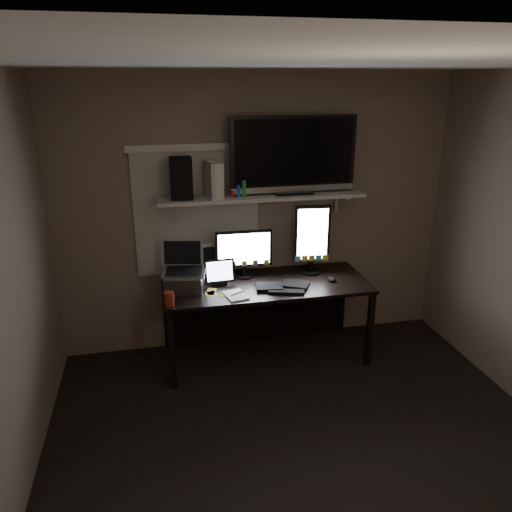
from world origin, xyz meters
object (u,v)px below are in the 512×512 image
object	(u,v)px
mouse	(332,279)
tablet	(219,272)
game_console	(214,179)
speaker	(181,178)
tv	(293,155)
monitor_portrait	(312,239)
laptop	(184,267)
monitor_landscape	(244,254)
keyboard	(282,286)
cup	(170,299)
desk	(263,296)

from	to	relation	value
mouse	tablet	size ratio (longest dim) A/B	0.37
mouse	tablet	world-z (taller)	tablet
game_console	speaker	distance (m)	0.27
tv	monitor_portrait	bearing A→B (deg)	-11.94
tv	game_console	xyz separation A→B (m)	(-0.69, -0.01, -0.18)
monitor_portrait	laptop	size ratio (longest dim) A/B	1.61
monitor_landscape	keyboard	distance (m)	0.46
keyboard	speaker	xyz separation A→B (m)	(-0.80, 0.33, 0.90)
mouse	monitor_portrait	bearing A→B (deg)	107.68
mouse	game_console	bearing A→B (deg)	155.79
tablet	laptop	bearing A→B (deg)	-176.45
monitor_landscape	speaker	bearing A→B (deg)	178.29
game_console	keyboard	bearing A→B (deg)	-44.84
mouse	laptop	distance (m)	1.31
monitor_landscape	cup	size ratio (longest dim) A/B	4.53
tablet	cup	size ratio (longest dim) A/B	2.39
monitor_portrait	tablet	bearing A→B (deg)	-167.91
monitor_portrait	mouse	bearing A→B (deg)	-58.02
tablet	speaker	world-z (taller)	speaker
cup	game_console	xyz separation A→B (m)	(0.44, 0.48, 0.84)
tv	tablet	bearing A→B (deg)	-169.38
desk	tablet	bearing A→B (deg)	-169.62
monitor_landscape	monitor_portrait	xyz separation A→B (m)	(0.62, -0.02, 0.10)
monitor_landscape	mouse	distance (m)	0.81
keyboard	speaker	size ratio (longest dim) A/B	1.40
monitor_portrait	game_console	bearing A→B (deg)	-176.94
keyboard	tablet	world-z (taller)	tablet
desk	game_console	size ratio (longest dim) A/B	6.01
monitor_portrait	tablet	world-z (taller)	monitor_portrait
monitor_landscape	mouse	world-z (taller)	monitor_landscape
keyboard	game_console	bearing A→B (deg)	166.64
mouse	desk	bearing A→B (deg)	151.54
monitor_portrait	laptop	xyz separation A→B (m)	(-1.17, -0.15, -0.12)
mouse	laptop	world-z (taller)	laptop
laptop	tv	xyz separation A→B (m)	(0.99, 0.18, 0.88)
keyboard	speaker	distance (m)	1.25
mouse	laptop	size ratio (longest dim) A/B	0.24
mouse	cup	bearing A→B (deg)	179.10
laptop	tv	size ratio (longest dim) A/B	0.37
mouse	game_console	distance (m)	1.35
monitor_portrait	mouse	world-z (taller)	monitor_portrait
tablet	game_console	world-z (taller)	game_console
monitor_portrait	speaker	world-z (taller)	speaker
desk	monitor_landscape	size ratio (longest dim) A/B	3.55
monitor_landscape	cup	xyz separation A→B (m)	(-0.69, -0.47, -0.17)
desk	laptop	size ratio (longest dim) A/B	4.47
desk	tablet	size ratio (longest dim) A/B	6.74
mouse	laptop	bearing A→B (deg)	166.85
monitor_landscape	tablet	world-z (taller)	monitor_landscape
keyboard	desk	bearing A→B (deg)	131.99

